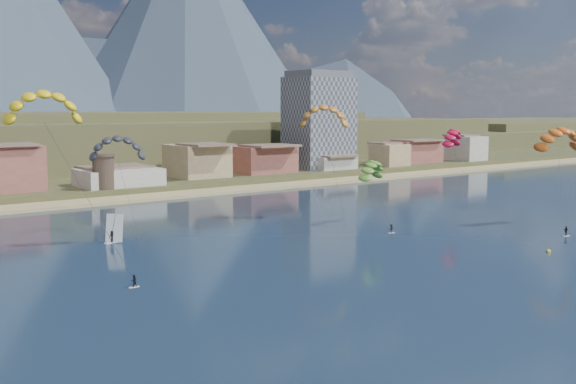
{
  "coord_description": "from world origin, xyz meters",
  "views": [
    {
      "loc": [
        -55.15,
        -41.41,
        21.64
      ],
      "look_at": [
        0.0,
        32.0,
        10.0
      ],
      "focal_mm": 41.02,
      "sensor_mm": 36.0,
      "label": 1
    }
  ],
  "objects_px": {
    "watchtower": "(104,172)",
    "kitesurfer_green": "(372,168)",
    "apartment_tower": "(319,120)",
    "windsurfer": "(113,234)",
    "buoy": "(549,251)",
    "kitesurfer_orange": "(559,135)",
    "kitesurfer_yellow": "(44,103)"
  },
  "relations": [
    {
      "from": "apartment_tower",
      "to": "kitesurfer_orange",
      "type": "relative_size",
      "value": 1.53
    },
    {
      "from": "kitesurfer_green",
      "to": "buoy",
      "type": "distance_m",
      "value": 36.55
    },
    {
      "from": "buoy",
      "to": "kitesurfer_yellow",
      "type": "bearing_deg",
      "value": 154.45
    },
    {
      "from": "apartment_tower",
      "to": "watchtower",
      "type": "bearing_deg",
      "value": -170.07
    },
    {
      "from": "kitesurfer_green",
      "to": "windsurfer",
      "type": "height_order",
      "value": "kitesurfer_green"
    },
    {
      "from": "kitesurfer_yellow",
      "to": "kitesurfer_green",
      "type": "distance_m",
      "value": 62.46
    },
    {
      "from": "apartment_tower",
      "to": "windsurfer",
      "type": "relative_size",
      "value": 6.84
    },
    {
      "from": "kitesurfer_green",
      "to": "kitesurfer_orange",
      "type": "bearing_deg",
      "value": -37.58
    },
    {
      "from": "apartment_tower",
      "to": "kitesurfer_yellow",
      "type": "relative_size",
      "value": 1.22
    },
    {
      "from": "kitesurfer_yellow",
      "to": "buoy",
      "type": "bearing_deg",
      "value": -25.55
    },
    {
      "from": "kitesurfer_orange",
      "to": "windsurfer",
      "type": "distance_m",
      "value": 82.53
    },
    {
      "from": "apartment_tower",
      "to": "watchtower",
      "type": "relative_size",
      "value": 3.72
    },
    {
      "from": "apartment_tower",
      "to": "windsurfer",
      "type": "bearing_deg",
      "value": -145.6
    },
    {
      "from": "kitesurfer_orange",
      "to": "buoy",
      "type": "xyz_separation_m",
      "value": [
        -23.94,
        -13.56,
        -16.57
      ]
    },
    {
      "from": "apartment_tower",
      "to": "buoy",
      "type": "relative_size",
      "value": 46.65
    },
    {
      "from": "apartment_tower",
      "to": "buoy",
      "type": "height_order",
      "value": "apartment_tower"
    },
    {
      "from": "watchtower",
      "to": "kitesurfer_green",
      "type": "distance_m",
      "value": 71.42
    },
    {
      "from": "windsurfer",
      "to": "apartment_tower",
      "type": "bearing_deg",
      "value": 34.4
    },
    {
      "from": "watchtower",
      "to": "windsurfer",
      "type": "distance_m",
      "value": 58.05
    },
    {
      "from": "kitesurfer_orange",
      "to": "kitesurfer_green",
      "type": "relative_size",
      "value": 1.45
    },
    {
      "from": "kitesurfer_yellow",
      "to": "windsurfer",
      "type": "distance_m",
      "value": 29.98
    },
    {
      "from": "kitesurfer_orange",
      "to": "kitesurfer_green",
      "type": "distance_m",
      "value": 35.38
    },
    {
      "from": "watchtower",
      "to": "kitesurfer_green",
      "type": "height_order",
      "value": "kitesurfer_green"
    },
    {
      "from": "kitesurfer_green",
      "to": "windsurfer",
      "type": "xyz_separation_m",
      "value": [
        -46.47,
        11.78,
        -9.12
      ]
    },
    {
      "from": "watchtower",
      "to": "buoy",
      "type": "xyz_separation_m",
      "value": [
        30.33,
        -100.94,
        -6.25
      ]
    },
    {
      "from": "apartment_tower",
      "to": "kitesurfer_yellow",
      "type": "bearing_deg",
      "value": -143.78
    },
    {
      "from": "apartment_tower",
      "to": "kitesurfer_orange",
      "type": "distance_m",
      "value": 104.6
    },
    {
      "from": "watchtower",
      "to": "windsurfer",
      "type": "relative_size",
      "value": 1.84
    },
    {
      "from": "watchtower",
      "to": "windsurfer",
      "type": "bearing_deg",
      "value": -110.03
    },
    {
      "from": "apartment_tower",
      "to": "watchtower",
      "type": "height_order",
      "value": "apartment_tower"
    },
    {
      "from": "kitesurfer_orange",
      "to": "buoy",
      "type": "relative_size",
      "value": 30.57
    },
    {
      "from": "kitesurfer_green",
      "to": "watchtower",
      "type": "bearing_deg",
      "value": 111.95
    }
  ]
}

